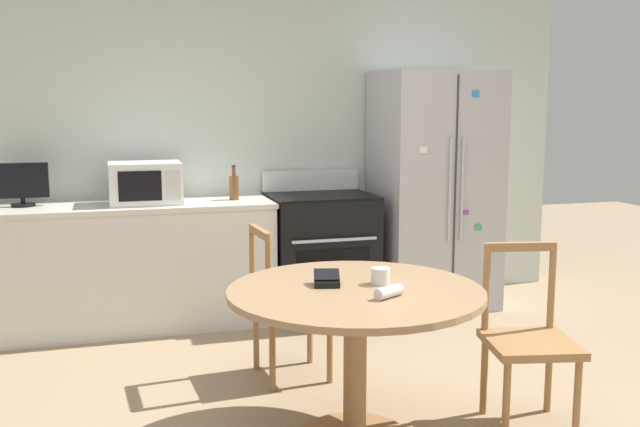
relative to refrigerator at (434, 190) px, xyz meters
name	(u,v)px	position (x,y,z in m)	size (l,w,h in m)	color
back_wall	(255,143)	(-1.35, 0.43, 0.38)	(5.20, 0.10, 2.60)	silver
kitchen_counter	(116,267)	(-2.44, 0.07, -0.47)	(2.24, 0.64, 0.90)	silver
refrigerator	(434,190)	(0.00, 0.00, 0.00)	(0.89, 0.75, 1.85)	#B2B5BA
oven_range	(321,253)	(-0.92, 0.04, -0.46)	(0.78, 0.68, 1.08)	black
microwave	(145,183)	(-2.22, 0.05, 0.12)	(0.50, 0.39, 0.29)	white
countertop_tv	(22,183)	(-3.04, 0.14, 0.14)	(0.35, 0.16, 0.30)	black
counter_bottle	(234,187)	(-1.58, 0.08, 0.07)	(0.07, 0.07, 0.26)	brown
dining_table	(355,319)	(-1.38, -2.07, -0.32)	(1.20, 1.20, 0.75)	#997551
dining_chair_far	(287,305)	(-1.49, -1.19, -0.49)	(0.45, 0.45, 0.90)	#9E7042
dining_chair_right	(528,341)	(-0.50, -2.15, -0.49)	(0.50, 0.50, 0.90)	#9E7042
candle_glass	(380,277)	(-1.24, -2.02, -0.14)	(0.09, 0.09, 0.08)	silver
folded_napkin	(389,292)	(-1.29, -2.26, -0.15)	(0.15, 0.12, 0.05)	silver
wallet	(327,280)	(-1.49, -1.97, -0.15)	(0.15, 0.15, 0.07)	black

